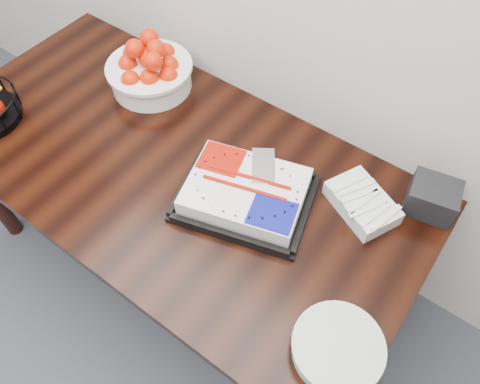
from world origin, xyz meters
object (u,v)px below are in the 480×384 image
Objects in this scene: tangerine_bowl at (149,68)px; napkin_box at (432,198)px; table at (173,177)px; plate_stack at (337,349)px; cake_tray at (246,193)px.

napkin_box is at bearing 4.77° from tangerine_bowl.
table is at bearing -39.14° from tangerine_bowl.
tangerine_bowl is at bearing 140.86° from table.
table is 0.44m from tangerine_bowl.
plate_stack is 0.59m from napkin_box.
tangerine_bowl is (-0.32, 0.26, 0.18)m from table.
cake_tray is at bearing -20.43° from tangerine_bowl.
plate_stack is (0.48, -0.26, -0.01)m from cake_tray.
tangerine_bowl is 2.23× the size of napkin_box.
tangerine_bowl is 1.12m from napkin_box.
cake_tray is at bearing 151.72° from plate_stack.
table is 0.33m from cake_tray.
tangerine_bowl reaches higher than cake_tray.
table is at bearing -156.37° from napkin_box.
plate_stack reaches higher than table.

